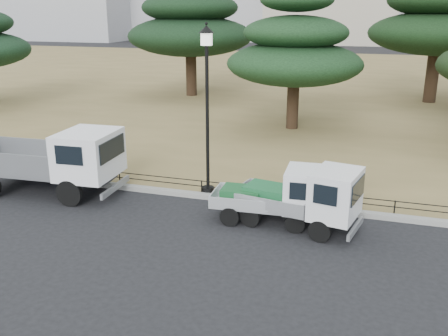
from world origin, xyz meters
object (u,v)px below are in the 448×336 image
(tarp_pile, at_px, (55,165))
(street_lamp, at_px, (207,83))
(truck_large, at_px, (53,158))
(truck_kei_front, at_px, (277,195))
(truck_kei_rear, at_px, (305,197))

(tarp_pile, bearing_deg, street_lamp, 0.63)
(truck_large, xyz_separation_m, street_lamp, (4.93, 1.30, 2.50))
(truck_kei_front, relative_size, tarp_pile, 2.12)
(truck_kei_front, xyz_separation_m, street_lamp, (-2.58, 1.45, 2.88))
(truck_kei_rear, relative_size, tarp_pile, 2.43)
(truck_kei_rear, bearing_deg, tarp_pile, -178.10)
(truck_large, relative_size, tarp_pile, 3.37)
(truck_kei_front, height_order, truck_kei_rear, truck_kei_rear)
(truck_kei_front, bearing_deg, truck_kei_rear, -11.74)
(truck_kei_front, xyz_separation_m, tarp_pile, (-8.37, 1.39, -0.32))
(truck_large, distance_m, truck_kei_front, 7.52)
(truck_kei_rear, relative_size, street_lamp, 0.70)
(truck_kei_rear, xyz_separation_m, tarp_pile, (-9.19, 1.52, -0.39))
(truck_large, distance_m, truck_kei_rear, 8.34)
(truck_kei_rear, bearing_deg, street_lamp, 166.29)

